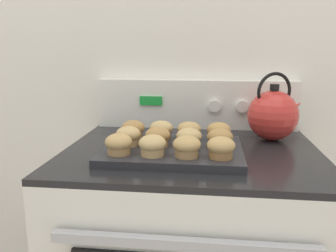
# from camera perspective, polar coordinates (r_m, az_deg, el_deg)

# --- Properties ---
(wall_back) EXTENTS (8.00, 0.05, 2.40)m
(wall_back) POSITION_cam_1_polar(r_m,az_deg,el_deg) (1.40, 4.81, 12.83)
(wall_back) COLOR white
(wall_back) RESTS_ON ground_plane
(control_panel) EXTENTS (0.76, 0.07, 0.18)m
(control_panel) POSITION_cam_1_polar(r_m,az_deg,el_deg) (1.36, 4.63, 3.53)
(control_panel) COLOR white
(control_panel) RESTS_ON stove_range
(muffin_pan) EXTENTS (0.40, 0.31, 0.02)m
(muffin_pan) POSITION_cam_1_polar(r_m,az_deg,el_deg) (1.04, 0.78, -3.92)
(muffin_pan) COLOR #28282D
(muffin_pan) RESTS_ON stove_range
(muffin_r0_c0) EXTENTS (0.07, 0.07, 0.06)m
(muffin_r0_c0) POSITION_cam_1_polar(r_m,az_deg,el_deg) (0.97, -7.91, -2.89)
(muffin_r0_c0) COLOR #A37A4C
(muffin_r0_c0) RESTS_ON muffin_pan
(muffin_r0_c1) EXTENTS (0.07, 0.07, 0.06)m
(muffin_r0_c1) POSITION_cam_1_polar(r_m,az_deg,el_deg) (0.95, -2.51, -3.13)
(muffin_r0_c1) COLOR tan
(muffin_r0_c1) RESTS_ON muffin_pan
(muffin_r0_c2) EXTENTS (0.07, 0.07, 0.06)m
(muffin_r0_c2) POSITION_cam_1_polar(r_m,az_deg,el_deg) (0.94, 3.03, -3.31)
(muffin_r0_c2) COLOR #A37A4C
(muffin_r0_c2) RESTS_ON muffin_pan
(muffin_r0_c3) EXTENTS (0.07, 0.07, 0.06)m
(muffin_r0_c3) POSITION_cam_1_polar(r_m,az_deg,el_deg) (0.94, 8.49, -3.45)
(muffin_r0_c3) COLOR olive
(muffin_r0_c3) RESTS_ON muffin_pan
(muffin_r1_c0) EXTENTS (0.07, 0.07, 0.06)m
(muffin_r1_c0) POSITION_cam_1_polar(r_m,az_deg,el_deg) (1.05, -6.38, -1.60)
(muffin_r1_c0) COLOR tan
(muffin_r1_c0) RESTS_ON muffin_pan
(muffin_r1_c1) EXTENTS (0.07, 0.07, 0.06)m
(muffin_r1_c1) POSITION_cam_1_polar(r_m,az_deg,el_deg) (1.03, -1.67, -1.76)
(muffin_r1_c1) COLOR tan
(muffin_r1_c1) RESTS_ON muffin_pan
(muffin_r1_c2) EXTENTS (0.07, 0.07, 0.06)m
(muffin_r1_c2) POSITION_cam_1_polar(r_m,az_deg,el_deg) (1.02, 3.39, -1.92)
(muffin_r1_c2) COLOR olive
(muffin_r1_c2) RESTS_ON muffin_pan
(muffin_r1_c3) EXTENTS (0.07, 0.07, 0.06)m
(muffin_r1_c3) POSITION_cam_1_polar(r_m,az_deg,el_deg) (1.03, 8.33, -2.02)
(muffin_r1_c3) COLOR tan
(muffin_r1_c3) RESTS_ON muffin_pan
(muffin_r2_c0) EXTENTS (0.07, 0.07, 0.06)m
(muffin_r2_c0) POSITION_cam_1_polar(r_m,az_deg,el_deg) (1.13, -5.62, -0.52)
(muffin_r2_c0) COLOR tan
(muffin_r2_c0) RESTS_ON muffin_pan
(muffin_r2_c1) EXTENTS (0.07, 0.07, 0.06)m
(muffin_r2_c1) POSITION_cam_1_polar(r_m,az_deg,el_deg) (1.12, -1.08, -0.60)
(muffin_r2_c1) COLOR #A37A4C
(muffin_r2_c1) RESTS_ON muffin_pan
(muffin_r2_c2) EXTENTS (0.07, 0.07, 0.06)m
(muffin_r2_c2) POSITION_cam_1_polar(r_m,az_deg,el_deg) (1.11, 3.42, -0.78)
(muffin_r2_c2) COLOR #A37A4C
(muffin_r2_c2) RESTS_ON muffin_pan
(muffin_r2_c3) EXTENTS (0.07, 0.07, 0.06)m
(muffin_r2_c3) POSITION_cam_1_polar(r_m,az_deg,el_deg) (1.11, 8.15, -0.89)
(muffin_r2_c3) COLOR #A37A4C
(muffin_r2_c3) RESTS_ON muffin_pan
(tea_kettle) EXTENTS (0.20, 0.17, 0.23)m
(tea_kettle) POSITION_cam_1_polar(r_m,az_deg,el_deg) (1.23, 16.52, 1.81)
(tea_kettle) COLOR red
(tea_kettle) RESTS_ON stove_range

